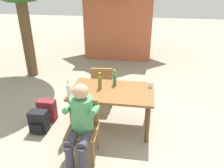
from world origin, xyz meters
TOP-DOWN VIEW (x-y plane):
  - ground_plane at (0.00, 0.00)m, footprint 24.00×24.00m
  - dining_table at (0.00, 0.00)m, footprint 1.41×0.85m
  - chair_near_left at (-0.32, -0.72)m, footprint 0.46×0.46m
  - chair_far_left at (-0.31, 0.72)m, footprint 0.48×0.48m
  - person_in_white_shirt at (-0.32, -0.83)m, footprint 0.47×0.61m
  - bottle_green at (0.01, 0.22)m, footprint 0.06×0.06m
  - bottle_clear at (-0.64, -0.34)m, footprint 0.06×0.06m
  - bottle_olive at (-0.22, 0.04)m, footprint 0.06×0.06m
  - cup_steel at (-0.58, -0.23)m, footprint 0.08×0.08m
  - cup_glass at (0.64, 0.22)m, footprint 0.06×0.06m
  - backpack_by_near_side at (-1.23, 0.00)m, footprint 0.33×0.23m
  - backpack_by_far_side at (-1.24, -0.34)m, footprint 0.31×0.25m
  - brick_kiosk at (-0.38, 4.47)m, footprint 2.42×2.18m

SIDE VIEW (x-z plane):
  - ground_plane at x=0.00m, z-range 0.00..0.00m
  - backpack_by_far_side at x=-1.24m, z-range -0.01..0.39m
  - backpack_by_near_side at x=-1.23m, z-range -0.01..0.40m
  - chair_near_left at x=-0.32m, z-range 0.05..0.92m
  - chair_far_left at x=-0.31m, z-range 0.05..0.92m
  - dining_table at x=0.00m, z-range 0.26..0.99m
  - person_in_white_shirt at x=-0.32m, z-range 0.07..1.25m
  - cup_glass at x=0.64m, z-range 0.73..0.82m
  - cup_steel at x=-0.58m, z-range 0.73..0.83m
  - bottle_green at x=0.01m, z-range 0.71..0.99m
  - bottle_olive at x=-0.22m, z-range 0.70..1.00m
  - bottle_clear at x=-0.64m, z-range 0.70..1.00m
  - brick_kiosk at x=-0.38m, z-range 0.07..2.73m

